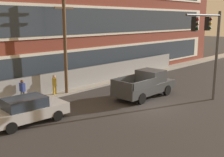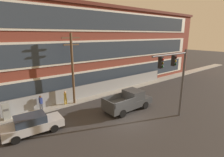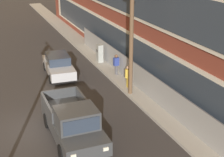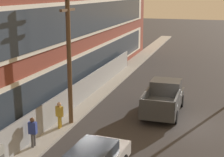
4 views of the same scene
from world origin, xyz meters
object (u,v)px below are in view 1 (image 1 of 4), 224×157
traffic_signal_mast (210,40)px  pickup_truck_dark_grey (146,85)px  sedan_silver (27,110)px  utility_pole_near_corner (65,40)px  pedestrian_by_fence (23,90)px  pedestrian_near_cabinet (54,84)px

traffic_signal_mast → pickup_truck_dark_grey: 5.70m
sedan_silver → utility_pole_near_corner: utility_pole_near_corner is taller
sedan_silver → pedestrian_by_fence: (1.86, 3.89, 0.18)m
pickup_truck_dark_grey → pedestrian_near_cabinet: 7.05m
utility_pole_near_corner → sedan_silver: bearing=-147.7°
pedestrian_near_cabinet → pedestrian_by_fence: 2.58m
utility_pole_near_corner → pickup_truck_dark_grey: bearing=-51.7°
pickup_truck_dark_grey → utility_pole_near_corner: size_ratio=0.70×
pedestrian_near_cabinet → pedestrian_by_fence: size_ratio=1.00×
pedestrian_near_cabinet → pedestrian_by_fence: bearing=175.3°
traffic_signal_mast → pickup_truck_dark_grey: bearing=111.1°
utility_pole_near_corner → pedestrian_near_cabinet: utility_pole_near_corner is taller
traffic_signal_mast → pedestrian_by_fence: bearing=133.3°
sedan_silver → pedestrian_by_fence: 4.32m
pickup_truck_dark_grey → utility_pole_near_corner: bearing=128.3°
traffic_signal_mast → pickup_truck_dark_grey: (-1.60, 4.15, -3.56)m
traffic_signal_mast → pedestrian_by_fence: traffic_signal_mast is taller
pickup_truck_dark_grey → sedan_silver: bearing=170.9°
utility_pole_near_corner → pedestrian_by_fence: 4.89m
pickup_truck_dark_grey → sedan_silver: pickup_truck_dark_grey is taller
sedan_silver → utility_pole_near_corner: (5.38, 3.41, 3.54)m
pickup_truck_dark_grey → pedestrian_by_fence: (-7.38, 5.37, 0.02)m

